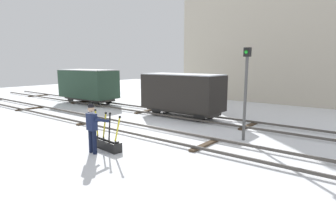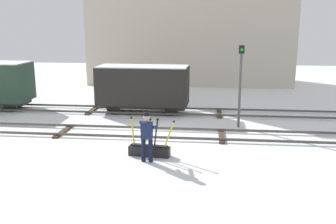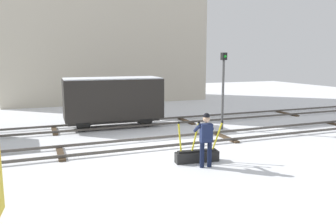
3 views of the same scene
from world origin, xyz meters
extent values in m
plane|color=white|center=(0.00, 0.00, 0.00)|extent=(60.00, 60.00, 0.00)
cube|color=#4C4742|center=(0.00, -0.72, 0.13)|extent=(44.00, 0.07, 0.10)
cube|color=#4C4742|center=(0.00, 0.72, 0.13)|extent=(44.00, 0.07, 0.10)
cube|color=#423323|center=(-10.56, 0.00, 0.04)|extent=(0.24, 1.94, 0.08)
cube|color=#423323|center=(-3.52, 0.00, 0.04)|extent=(0.24, 1.94, 0.08)
cube|color=#423323|center=(3.52, 0.00, 0.04)|extent=(0.24, 1.94, 0.08)
cube|color=#4C4742|center=(0.00, 3.51, 0.13)|extent=(44.00, 0.07, 0.10)
cube|color=#4C4742|center=(0.00, 4.95, 0.13)|extent=(44.00, 0.07, 0.10)
cube|color=#423323|center=(-17.60, 4.23, 0.04)|extent=(0.24, 1.94, 0.08)
cube|color=#423323|center=(-10.56, 4.23, 0.04)|extent=(0.24, 1.94, 0.08)
cube|color=#423323|center=(-3.52, 4.23, 0.04)|extent=(0.24, 1.94, 0.08)
cube|color=#423323|center=(3.52, 4.23, 0.04)|extent=(0.24, 1.94, 0.08)
cube|color=black|center=(0.81, -2.63, 0.18)|extent=(1.55, 0.52, 0.36)
cube|color=black|center=(0.81, -2.63, 0.39)|extent=(1.38, 0.34, 0.06)
cylinder|color=yellow|center=(0.19, -2.57, 0.88)|extent=(0.16, 0.07, 1.05)
sphere|color=black|center=(0.14, -2.56, 1.41)|extent=(0.09, 0.09, 0.09)
cylinder|color=yellow|center=(0.74, -2.63, 0.87)|extent=(0.30, 0.09, 1.03)
sphere|color=black|center=(0.86, -2.64, 1.38)|extent=(0.09, 0.09, 0.09)
cylinder|color=black|center=(1.06, -2.66, 0.88)|extent=(0.19, 0.08, 1.05)
sphere|color=black|center=(1.13, -2.67, 1.40)|extent=(0.09, 0.09, 0.09)
cylinder|color=yellow|center=(1.55, -2.71, 0.86)|extent=(0.40, 0.10, 1.01)
sphere|color=black|center=(1.72, -2.73, 1.35)|extent=(0.09, 0.09, 0.09)
cylinder|color=#111831|center=(0.69, -3.24, 0.42)|extent=(0.15, 0.15, 0.85)
cylinder|color=#111831|center=(0.95, -3.27, 0.42)|extent=(0.15, 0.15, 0.85)
cube|color=#192347|center=(0.82, -3.25, 1.15)|extent=(0.40, 0.28, 0.60)
sphere|color=tan|center=(0.82, -3.25, 1.61)|extent=(0.23, 0.23, 0.23)
sphere|color=black|center=(0.82, -3.25, 1.70)|extent=(0.21, 0.21, 0.21)
cylinder|color=#192347|center=(0.64, -2.99, 1.28)|extent=(0.17, 0.55, 0.39)
cylinder|color=#192347|center=(1.06, -3.00, 1.20)|extent=(0.17, 0.58, 0.25)
cylinder|color=#4C4C4C|center=(4.35, 1.72, 1.72)|extent=(0.12, 0.12, 3.44)
cube|color=black|center=(4.35, 1.72, 3.62)|extent=(0.24, 0.24, 0.36)
sphere|color=green|center=(4.35, 1.59, 3.62)|extent=(0.14, 0.14, 0.14)
cube|color=beige|center=(1.32, 15.72, 6.32)|extent=(15.96, 5.49, 12.63)
cube|color=#2D2B28|center=(-9.64, 4.23, 0.40)|extent=(4.67, 1.40, 0.20)
cube|color=#284233|center=(-9.64, 4.23, 1.55)|extent=(4.94, 2.27, 2.10)
cube|color=white|center=(-9.64, 4.23, 2.63)|extent=(4.84, 2.18, 0.06)
cylinder|color=black|center=(-11.21, 3.60, 0.35)|extent=(0.70, 0.12, 0.70)
cylinder|color=black|center=(-11.24, 4.78, 0.35)|extent=(0.70, 0.12, 0.70)
cylinder|color=black|center=(-8.04, 3.68, 0.35)|extent=(0.70, 0.12, 0.70)
cylinder|color=black|center=(-8.07, 4.86, 0.35)|extent=(0.70, 0.12, 0.70)
cube|color=#2D2B28|center=(-0.61, 4.23, 0.40)|extent=(4.65, 1.29, 0.20)
cube|color=black|center=(-0.61, 4.23, 1.50)|extent=(4.92, 2.08, 2.00)
cube|color=silver|center=(-0.61, 4.23, 2.53)|extent=(4.82, 2.00, 0.06)
cylinder|color=black|center=(-2.20, 3.73, 0.35)|extent=(0.70, 0.12, 0.70)
cylinder|color=black|center=(-2.18, 4.81, 0.35)|extent=(0.70, 0.12, 0.70)
cylinder|color=black|center=(0.96, 3.65, 0.35)|extent=(0.70, 0.12, 0.70)
cylinder|color=black|center=(0.99, 4.73, 0.35)|extent=(0.70, 0.12, 0.70)
camera|label=1|loc=(8.94, -9.18, 3.22)|focal=30.07mm
camera|label=2|loc=(2.91, -15.60, 4.72)|focal=40.23mm
camera|label=3|loc=(-4.19, -12.71, 3.55)|focal=36.00mm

